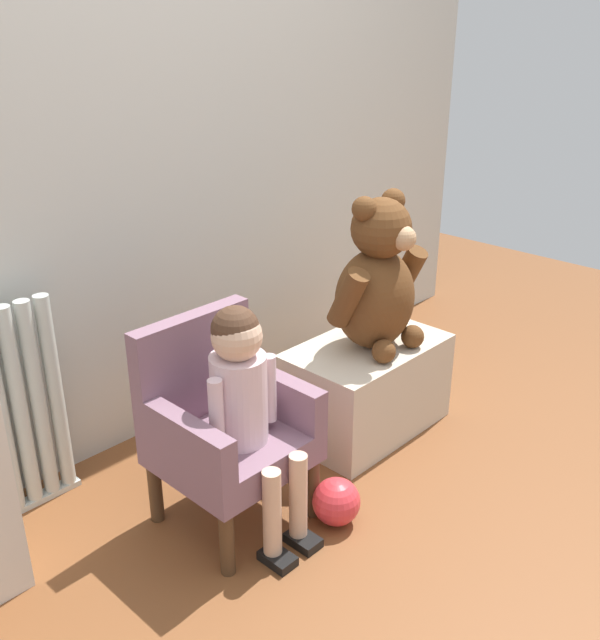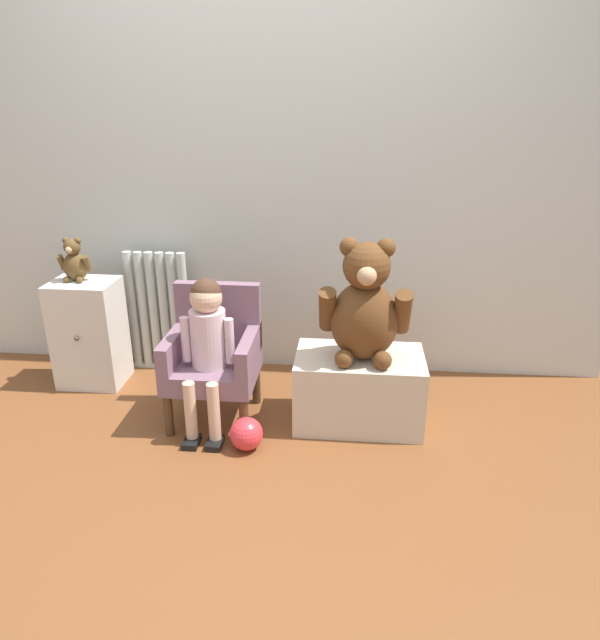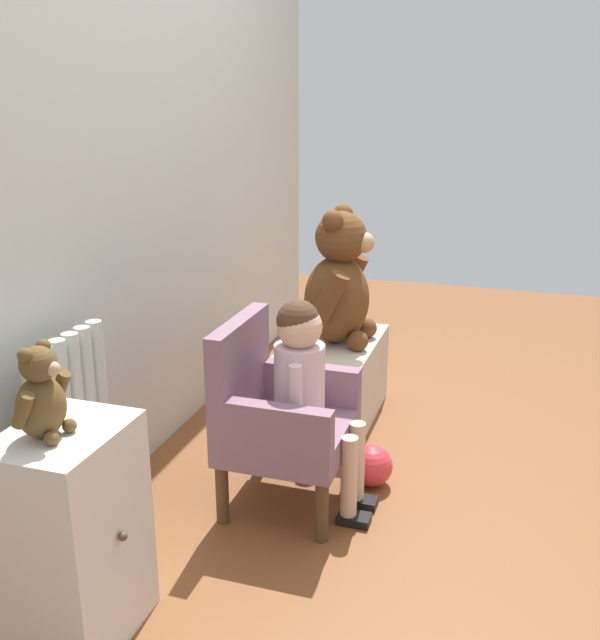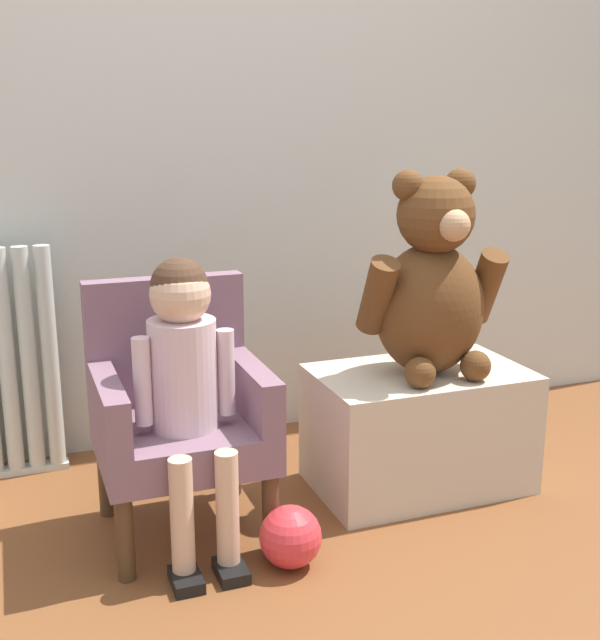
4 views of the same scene
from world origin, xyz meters
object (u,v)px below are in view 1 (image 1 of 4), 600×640
Objects in this scene: child_figure at (244,391)px; low_bench at (366,387)px; toy_ball at (337,501)px; radiator at (11,415)px; large_teddy_bear at (377,282)px; child_armchair at (222,422)px.

child_figure reaches higher than low_bench.
toy_ball is (0.21, -0.19, -0.41)m from child_figure.
radiator is 1.27m from low_bench.
large_teddy_bear is 0.79m from toy_ball.
child_figure is 0.50m from toy_ball.
child_armchair is 4.26× the size of toy_ball.
child_armchair is 0.88× the size of child_figure.
large_teddy_bear is 3.75× the size of toy_ball.
child_armchair reaches higher than low_bench.
low_bench is at bearing -23.24° from radiator.
low_bench is 3.99× the size of toy_ball.
large_teddy_bear is at bearing 6.51° from child_figure.
large_teddy_bear is (0.73, -0.03, 0.28)m from child_armchair.
child_armchair is at bearing 179.70° from low_bench.
radiator is 0.66m from child_armchair.
child_figure is 0.79m from low_bench.
large_teddy_bear is (1.17, -0.52, 0.26)m from radiator.
large_teddy_bear is at bearing 27.51° from toy_ball.
child_armchair is at bearing 177.92° from large_teddy_bear.
child_armchair is at bearing 90.00° from child_figure.
toy_ball is (0.65, -0.79, -0.27)m from radiator.
low_bench is 1.06× the size of large_teddy_bear.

